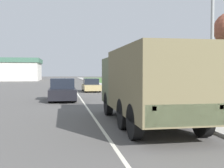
{
  "coord_description": "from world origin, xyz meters",
  "views": [
    {
      "loc": [
        -1.42,
        -0.57,
        2.1
      ],
      "look_at": [
        0.76,
        11.74,
        1.56
      ],
      "focal_mm": 45.0,
      "sensor_mm": 36.0,
      "label": 1
    }
  ],
  "objects_px": {
    "military_truck": "(147,82)",
    "car_nearest_ahead": "(62,91)",
    "lamp_post": "(207,30)",
    "car_second_ahead": "(91,86)",
    "pickup_truck": "(209,90)"
  },
  "relations": [
    {
      "from": "military_truck",
      "to": "lamp_post",
      "type": "bearing_deg",
      "value": 3.23
    },
    {
      "from": "car_second_ahead",
      "to": "pickup_truck",
      "type": "distance_m",
      "value": 14.61
    },
    {
      "from": "military_truck",
      "to": "pickup_truck",
      "type": "bearing_deg",
      "value": 45.4
    },
    {
      "from": "pickup_truck",
      "to": "lamp_post",
      "type": "height_order",
      "value": "lamp_post"
    },
    {
      "from": "military_truck",
      "to": "lamp_post",
      "type": "distance_m",
      "value": 3.38
    },
    {
      "from": "military_truck",
      "to": "car_second_ahead",
      "type": "distance_m",
      "value": 19.32
    },
    {
      "from": "military_truck",
      "to": "car_nearest_ahead",
      "type": "relative_size",
      "value": 1.78
    },
    {
      "from": "pickup_truck",
      "to": "lamp_post",
      "type": "distance_m",
      "value": 7.52
    },
    {
      "from": "military_truck",
      "to": "pickup_truck",
      "type": "xyz_separation_m",
      "value": [
        6.05,
        6.14,
        -0.81
      ]
    },
    {
      "from": "car_nearest_ahead",
      "to": "lamp_post",
      "type": "xyz_separation_m",
      "value": [
        5.94,
        -9.98,
        3.12
      ]
    },
    {
      "from": "military_truck",
      "to": "car_second_ahead",
      "type": "relative_size",
      "value": 1.78
    },
    {
      "from": "car_nearest_ahead",
      "to": "car_second_ahead",
      "type": "distance_m",
      "value": 9.65
    },
    {
      "from": "car_nearest_ahead",
      "to": "car_second_ahead",
      "type": "height_order",
      "value": "car_nearest_ahead"
    },
    {
      "from": "lamp_post",
      "to": "military_truck",
      "type": "bearing_deg",
      "value": -176.77
    },
    {
      "from": "lamp_post",
      "to": "car_second_ahead",
      "type": "bearing_deg",
      "value": 98.63
    }
  ]
}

